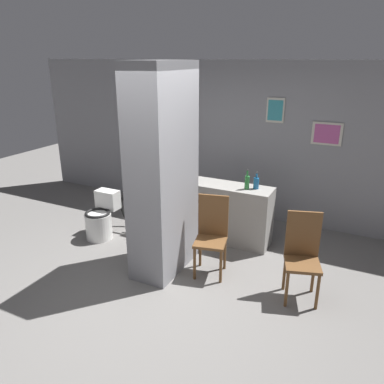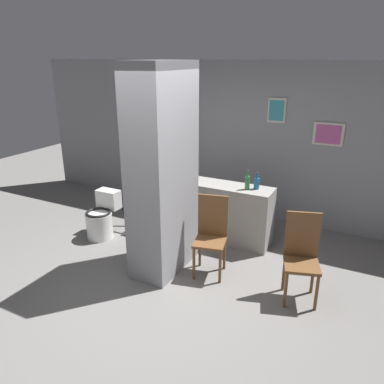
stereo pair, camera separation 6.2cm
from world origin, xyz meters
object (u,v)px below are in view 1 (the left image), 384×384
(toilet, at_px, (101,219))
(bicycle, at_px, (164,213))
(chair_by_doorway, at_px, (302,253))
(bottle_tall, at_px, (247,182))
(chair_near_pillar, at_px, (212,233))

(toilet, bearing_deg, bicycle, 29.67)
(chair_by_doorway, height_order, bicycle, chair_by_doorway)
(toilet, distance_m, chair_by_doorway, 3.06)
(toilet, distance_m, bottle_tall, 2.29)
(toilet, bearing_deg, chair_by_doorway, -3.64)
(toilet, height_order, chair_near_pillar, chair_near_pillar)
(toilet, distance_m, bicycle, 0.97)
(toilet, xyz_separation_m, bicycle, (0.84, 0.48, 0.07))
(chair_by_doorway, bearing_deg, toilet, 159.04)
(chair_near_pillar, xyz_separation_m, bottle_tall, (0.15, 0.88, 0.44))
(chair_near_pillar, xyz_separation_m, chair_by_doorway, (1.13, -0.03, 0.00))
(chair_near_pillar, distance_m, bicycle, 1.26)
(toilet, height_order, chair_by_doorway, chair_by_doorway)
(chair_by_doorway, xyz_separation_m, bicycle, (-2.20, 0.67, -0.18))
(chair_by_doorway, distance_m, bottle_tall, 1.41)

